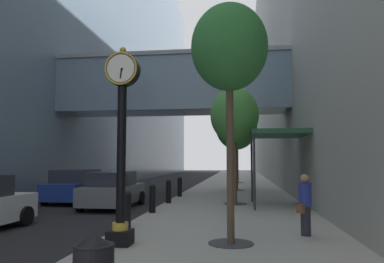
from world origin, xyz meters
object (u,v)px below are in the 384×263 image
at_px(bollard_sixth, 180,186).
at_px(bollard_fourth, 152,198).
at_px(street_tree_near, 229,49).
at_px(street_tree_far, 237,133).
at_px(bollard_third, 127,208).
at_px(bollard_fifth, 169,191).
at_px(street_tree_mid_near, 234,116).
at_px(car_blue_near, 77,186).
at_px(pedestrian_walking, 305,203).
at_px(car_grey_far, 113,190).
at_px(street_tree_mid_far, 236,126).
at_px(street_clock, 121,134).

bearing_deg(bollard_sixth, bollard_fourth, -90.00).
distance_m(bollard_sixth, street_tree_near, 12.55).
relative_size(bollard_fourth, street_tree_far, 0.18).
height_order(bollard_third, bollard_fifth, same).
bearing_deg(street_tree_mid_near, car_blue_near, 172.83).
relative_size(pedestrian_walking, car_grey_far, 0.39).
relative_size(street_tree_mid_far, pedestrian_walking, 3.73).
bearing_deg(pedestrian_walking, street_tree_near, -148.45).
distance_m(street_clock, pedestrian_walking, 5.19).
height_order(street_tree_near, street_tree_far, street_tree_far).
bearing_deg(pedestrian_walking, street_clock, -159.60).
distance_m(street_tree_mid_far, car_grey_far, 11.48).
distance_m(bollard_third, bollard_fourth, 3.23).
distance_m(street_clock, car_blue_near, 11.46).
xyz_separation_m(bollard_fifth, car_blue_near, (-5.08, 1.14, 0.09)).
bearing_deg(bollard_fourth, bollard_sixth, 90.00).
distance_m(bollard_sixth, pedestrian_walking, 11.40).
height_order(bollard_third, car_blue_near, car_blue_near).
height_order(street_tree_near, car_blue_near, street_tree_near).
bearing_deg(street_tree_far, bollard_sixth, -103.14).
distance_m(street_tree_far, car_grey_far, 18.86).
bearing_deg(car_grey_far, bollard_third, -66.39).
relative_size(bollard_fifth, bollard_sixth, 1.00).
distance_m(street_clock, bollard_third, 3.06).
bearing_deg(bollard_fifth, bollard_third, -90.00).
relative_size(bollard_third, bollard_fourth, 1.00).
height_order(bollard_fifth, street_tree_far, street_tree_far).
bearing_deg(car_blue_near, street_tree_far, 62.11).
relative_size(bollard_sixth, street_tree_far, 0.18).
height_order(bollard_fourth, car_blue_near, car_blue_near).
bearing_deg(bollard_third, car_blue_near, 123.73).
xyz_separation_m(bollard_fifth, street_tree_mid_near, (3.14, 0.11, 3.55)).
bearing_deg(street_tree_mid_far, car_grey_far, -120.74).
height_order(bollard_fourth, pedestrian_walking, pedestrian_walking).
bearing_deg(street_tree_mid_far, car_blue_near, -138.59).
height_order(street_tree_near, street_tree_mid_far, street_tree_mid_far).
xyz_separation_m(street_tree_mid_far, car_grey_far, (-5.55, -9.33, -3.75)).
height_order(bollard_third, pedestrian_walking, pedestrian_walking).
bearing_deg(bollard_sixth, car_grey_far, -120.02).
xyz_separation_m(street_tree_near, street_tree_far, (0.00, 24.82, -0.25)).
bearing_deg(pedestrian_walking, street_tree_mid_near, 105.47).
xyz_separation_m(street_clock, pedestrian_walking, (4.56, 1.70, -1.79)).
bearing_deg(street_tree_mid_far, street_clock, -98.69).
distance_m(bollard_fourth, bollard_fifth, 3.23).
xyz_separation_m(street_clock, bollard_fourth, (-0.53, 5.43, -2.06)).
height_order(bollard_fourth, car_grey_far, car_grey_far).
relative_size(bollard_sixth, car_blue_near, 0.24).
height_order(bollard_fourth, street_tree_near, street_tree_near).
height_order(bollard_fourth, street_tree_far, street_tree_far).
height_order(street_clock, car_blue_near, street_clock).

